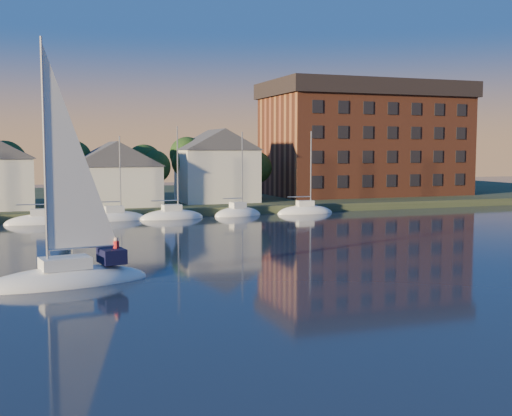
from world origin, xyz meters
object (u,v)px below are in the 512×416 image
condo_block (365,138)px  hero_sailboat (68,274)px  clubhouse_east (217,165)px  clubhouse_centre (114,173)px

condo_block → hero_sailboat: (-48.22, -49.84, -9.15)m
hero_sailboat → clubhouse_east: bearing=-126.8°
clubhouse_east → hero_sailboat: hero_sailboat is taller
clubhouse_east → hero_sailboat: (-22.22, -43.89, -5.36)m
clubhouse_centre → condo_block: (40.00, 7.95, 4.66)m
condo_block → hero_sailboat: bearing=-134.1°
clubhouse_centre → clubhouse_east: size_ratio=1.10×
clubhouse_east → condo_block: size_ratio=0.34×
clubhouse_centre → clubhouse_east: bearing=8.1°
condo_block → clubhouse_east: bearing=-167.1°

